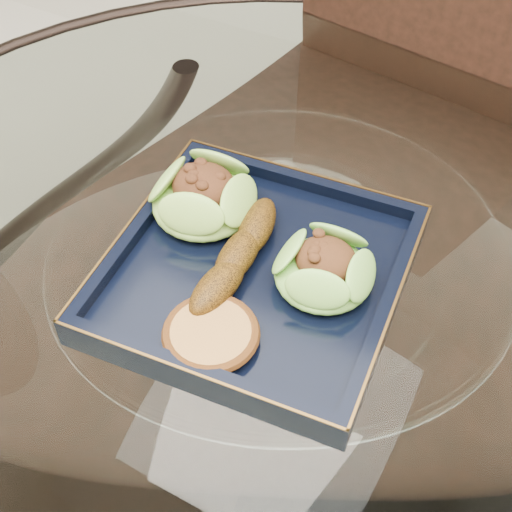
% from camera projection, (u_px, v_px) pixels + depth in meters
% --- Properties ---
extents(dining_table, '(1.13, 1.13, 0.77)m').
position_uv_depth(dining_table, '(275.00, 377.00, 0.81)').
color(dining_table, white).
rests_on(dining_table, ground).
extents(dining_chair, '(0.48, 0.48, 0.97)m').
position_uv_depth(dining_chair, '(369.00, 216.00, 1.06)').
color(dining_chair, '#331911').
rests_on(dining_chair, ground).
extents(navy_plate, '(0.29, 0.29, 0.02)m').
position_uv_depth(navy_plate, '(256.00, 277.00, 0.69)').
color(navy_plate, black).
rests_on(navy_plate, dining_table).
extents(lettuce_wrap_left, '(0.13, 0.13, 0.04)m').
position_uv_depth(lettuce_wrap_left, '(203.00, 199.00, 0.72)').
color(lettuce_wrap_left, olive).
rests_on(lettuce_wrap_left, navy_plate).
extents(lettuce_wrap_right, '(0.11, 0.11, 0.03)m').
position_uv_depth(lettuce_wrap_right, '(324.00, 271.00, 0.66)').
color(lettuce_wrap_right, '#5AA931').
rests_on(lettuce_wrap_right, navy_plate).
extents(roasted_plantain, '(0.04, 0.15, 0.03)m').
position_uv_depth(roasted_plantain, '(238.00, 255.00, 0.67)').
color(roasted_plantain, '#5B3609').
rests_on(roasted_plantain, navy_plate).
extents(crumb_patty, '(0.10, 0.10, 0.01)m').
position_uv_depth(crumb_patty, '(211.00, 335.00, 0.62)').
color(crumb_patty, '#B9803D').
rests_on(crumb_patty, navy_plate).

